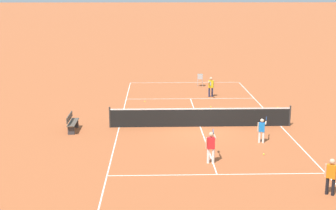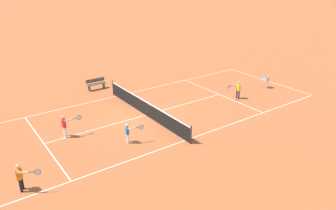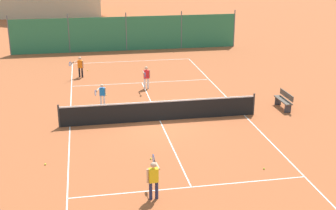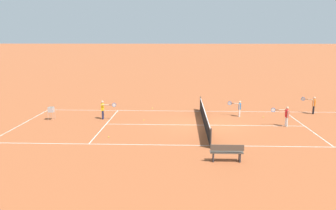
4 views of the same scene
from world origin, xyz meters
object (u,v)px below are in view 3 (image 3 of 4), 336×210
Objects in this scene: tennis_ball_far_corner at (106,95)px; tennis_ball_service_box at (45,164)px; player_far_baseline at (80,66)px; player_far_service at (153,177)px; tennis_ball_by_net_right at (264,169)px; tennis_net at (160,110)px; player_near_service at (146,76)px; tennis_ball_near_corner at (151,159)px; tennis_ball_alley_right at (88,70)px; player_near_baseline at (102,93)px; courtside_bench at (284,100)px.

tennis_ball_service_box is at bearing -108.48° from tennis_ball_far_corner.
player_far_baseline is 4.23m from tennis_ball_far_corner.
player_far_service reaches higher than tennis_ball_by_net_right.
player_near_service reaches higher than tennis_net.
tennis_ball_near_corner and tennis_ball_far_corner have the same top height.
tennis_net is at bearing 78.86° from player_far_service.
tennis_ball_alley_right is (-6.00, 15.39, 0.00)m from tennis_ball_by_net_right.
player_far_baseline reaches higher than tennis_net.
player_near_service is at bearing 104.66° from tennis_ball_by_net_right.
player_far_service is 19.63× the size of tennis_ball_near_corner.
player_near_baseline is 9.88m from tennis_ball_by_net_right.
player_far_baseline is 1.14× the size of player_near_baseline.
player_near_baseline is 17.04× the size of tennis_ball_alley_right.
courtside_bench is at bearing 31.96° from tennis_ball_near_corner.
player_far_baseline is 12.58m from tennis_ball_near_corner.
tennis_ball_alley_right is 0.04× the size of courtside_bench.
player_far_service reaches higher than player_near_baseline.
tennis_net is at bearing -91.01° from player_near_service.
player_far_baseline is 12.56m from courtside_bench.
courtside_bench reaches higher than tennis_ball_near_corner.
player_far_baseline is at bearing 83.49° from tennis_ball_service_box.
tennis_ball_near_corner is at bearing 83.37° from player_far_service.
player_near_baseline is at bearing 123.38° from tennis_ball_by_net_right.
tennis_ball_by_net_right is at bearing -119.17° from courtside_bench.
player_near_baseline reaches higher than tennis_ball_far_corner.
tennis_ball_near_corner is at bearing -78.30° from player_far_baseline.
player_near_service is 2.57m from tennis_ball_far_corner.
player_near_baseline is 6.89m from tennis_ball_service_box.
player_near_service is 19.54× the size of tennis_ball_alley_right.
player_near_service is 12.11m from player_far_service.
tennis_ball_service_box is at bearing 139.28° from player_far_service.
tennis_ball_far_corner is (-2.24, 4.31, -0.47)m from tennis_net.
player_far_baseline is at bearing 115.03° from tennis_ball_by_net_right.
tennis_ball_by_net_right is 1.00× the size of tennis_ball_service_box.
tennis_ball_by_net_right is 1.00× the size of tennis_ball_far_corner.
tennis_net is 139.09× the size of tennis_ball_by_net_right.
tennis_net reaches higher than tennis_ball_service_box.
tennis_ball_service_box is (-2.43, -6.42, -0.63)m from player_near_baseline.
tennis_ball_by_net_right and tennis_ball_far_corner have the same top height.
player_near_service is 1.15× the size of player_near_baseline.
player_far_baseline is 19.38× the size of tennis_ball_by_net_right.
tennis_net is 3.64m from player_near_baseline.
tennis_ball_service_box is at bearing -110.70° from player_near_baseline.
player_near_baseline is at bearing 96.99° from player_far_service.
player_near_baseline is 17.04× the size of tennis_ball_service_box.
tennis_ball_alley_right is (-3.19, 4.65, -0.72)m from player_near_service.
player_near_baseline is 9.10m from courtside_bench.
player_far_baseline is at bearing 142.18° from courtside_bench.
courtside_bench is at bearing -13.10° from player_near_baseline.
player_far_service is 19.63× the size of tennis_ball_by_net_right.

